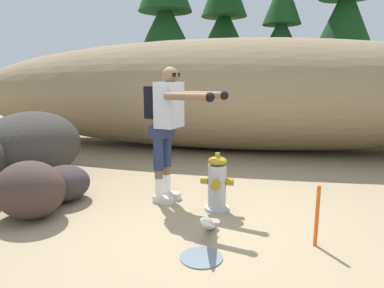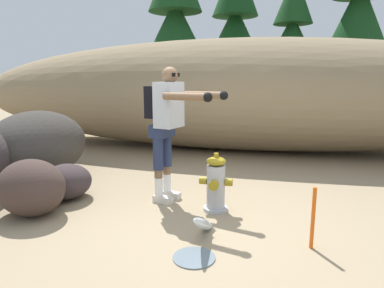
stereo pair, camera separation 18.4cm
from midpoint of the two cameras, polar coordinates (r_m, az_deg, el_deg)
ground_plane at (r=3.93m, az=-0.28°, el=-13.03°), size 56.00×56.00×0.04m
dirt_embankment at (r=7.75m, az=5.84°, el=8.28°), size 13.21×3.20×2.45m
fire_hydrant at (r=4.11m, az=2.96°, el=-6.80°), size 0.40×0.35×0.71m
hydrant_water_jet at (r=3.53m, az=1.22°, el=-14.06°), size 0.38×1.21×0.62m
utility_worker at (r=4.25m, az=-5.27°, el=4.38°), size 1.04×0.67×1.72m
boulder_large at (r=5.93m, az=-26.16°, el=-0.28°), size 1.38×1.79×1.08m
boulder_mid at (r=4.35m, az=-26.71°, el=-6.90°), size 0.99×0.91×0.66m
boulder_outlier at (r=4.80m, az=-21.73°, el=-6.14°), size 0.81×0.83×0.46m
pine_tree_far_left at (r=12.61m, az=-4.94°, el=19.53°), size 2.89×2.89×6.19m
pine_tree_left at (r=15.17m, az=5.01°, el=18.99°), size 2.95×2.95×6.60m
pine_tree_center at (r=13.11m, az=14.36°, el=17.54°), size 2.10×2.10×5.21m
pine_tree_right at (r=13.74m, az=24.08°, el=19.57°), size 2.89×2.89×7.15m
survey_stake at (r=3.45m, az=18.85°, el=-11.41°), size 0.04×0.04×0.60m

